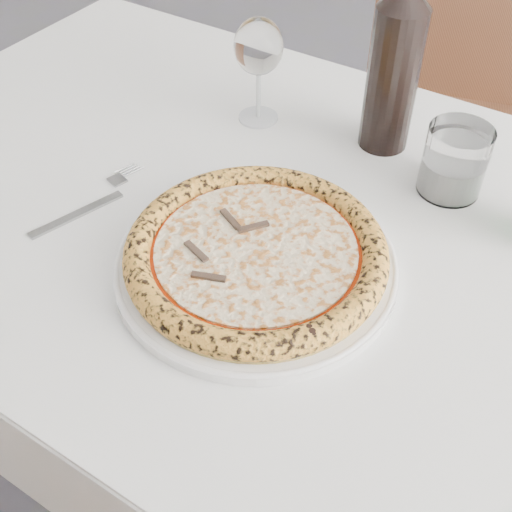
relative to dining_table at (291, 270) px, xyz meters
The scene contains 9 objects.
floor 0.72m from the dining_table, 91.37° to the left, with size 5.00×6.00×0.02m, color #55555D.
dining_table is the anchor object (origin of this frame).
chair_far 0.83m from the dining_table, 89.20° to the left, with size 0.53×0.53×0.93m.
plate 0.14m from the dining_table, 90.00° to the right, with size 0.34×0.34×0.02m.
pizza 0.16m from the dining_table, 90.01° to the right, with size 0.32×0.32×0.03m.
fork 0.29m from the dining_table, 157.15° to the right, with size 0.06×0.19×0.00m.
wine_glass 0.33m from the dining_table, 130.50° to the left, with size 0.07×0.07×0.16m.
tumbler 0.26m from the dining_table, 46.70° to the left, with size 0.09×0.09×0.10m.
wine_bottle 0.32m from the dining_table, 81.36° to the left, with size 0.07×0.07×0.30m.
Camera 1 is at (0.28, -0.83, 1.32)m, focal length 45.00 mm.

